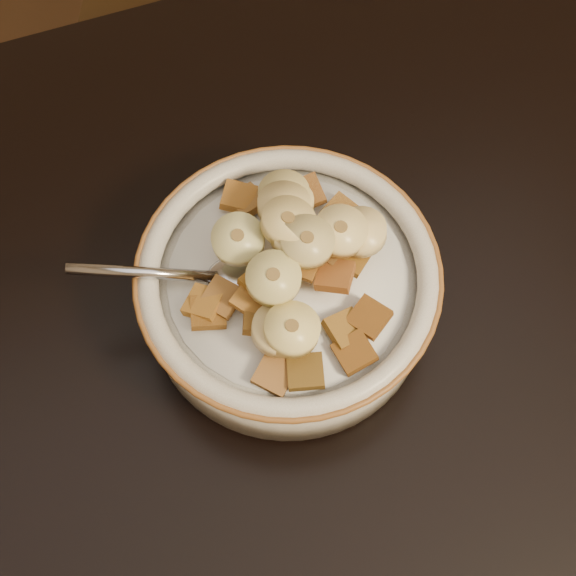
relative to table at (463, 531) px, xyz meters
name	(u,v)px	position (x,y,z in m)	size (l,w,h in m)	color
table	(463,531)	(0.00, 0.00, 0.00)	(1.40, 0.90, 0.04)	black
cereal_bowl	(288,295)	(-0.05, 0.16, 0.04)	(0.17, 0.17, 0.04)	silver
milk	(288,279)	(-0.05, 0.16, 0.06)	(0.14, 0.14, 0.00)	white
spoon	(241,278)	(-0.08, 0.17, 0.07)	(0.03, 0.04, 0.01)	#A3A5B2
cereal_square_0	(253,298)	(-0.08, 0.15, 0.08)	(0.02, 0.02, 0.01)	#94551F
cereal_square_1	(261,319)	(-0.08, 0.14, 0.08)	(0.02, 0.02, 0.01)	brown
cereal_square_2	(306,193)	(-0.02, 0.21, 0.07)	(0.02, 0.02, 0.01)	brown
cereal_square_3	(345,329)	(-0.03, 0.12, 0.07)	(0.02, 0.02, 0.01)	olive
cereal_square_4	(204,303)	(-0.10, 0.16, 0.07)	(0.02, 0.02, 0.01)	#905B1C
cereal_square_5	(352,255)	(-0.01, 0.16, 0.07)	(0.02, 0.02, 0.01)	brown
cereal_square_6	(208,312)	(-0.10, 0.15, 0.07)	(0.02, 0.02, 0.01)	brown
cereal_square_7	(341,213)	(-0.01, 0.19, 0.07)	(0.02, 0.02, 0.01)	olive
cereal_square_8	(369,317)	(-0.02, 0.12, 0.07)	(0.02, 0.02, 0.01)	brown
cereal_square_9	(305,372)	(-0.06, 0.10, 0.07)	(0.02, 0.02, 0.01)	brown
cereal_square_10	(247,201)	(-0.06, 0.22, 0.07)	(0.02, 0.02, 0.01)	brown
cereal_square_11	(275,374)	(-0.08, 0.11, 0.07)	(0.02, 0.02, 0.01)	brown
cereal_square_12	(335,276)	(-0.03, 0.15, 0.08)	(0.02, 0.02, 0.01)	brown
cereal_square_13	(239,197)	(-0.06, 0.22, 0.07)	(0.02, 0.02, 0.01)	brown
cereal_square_14	(262,282)	(-0.07, 0.16, 0.08)	(0.02, 0.02, 0.01)	brown
cereal_square_15	(297,243)	(-0.04, 0.17, 0.08)	(0.02, 0.02, 0.01)	olive
cereal_square_16	(307,247)	(-0.04, 0.17, 0.08)	(0.02, 0.02, 0.01)	brown
cereal_square_17	(329,245)	(-0.02, 0.17, 0.08)	(0.02, 0.02, 0.01)	brown
cereal_square_18	(222,297)	(-0.09, 0.16, 0.07)	(0.02, 0.02, 0.01)	brown
cereal_square_19	(302,261)	(-0.04, 0.16, 0.08)	(0.02, 0.02, 0.01)	brown
cereal_square_20	(354,352)	(-0.03, 0.10, 0.07)	(0.02, 0.02, 0.01)	brown
banana_slice_0	(297,235)	(-0.04, 0.17, 0.09)	(0.03, 0.03, 0.01)	beige
banana_slice_1	(273,278)	(-0.06, 0.15, 0.09)	(0.03, 0.03, 0.01)	#C9BF72
banana_slice_2	(340,231)	(-0.02, 0.17, 0.09)	(0.03, 0.03, 0.01)	#FCDC7D
banana_slice_3	(288,204)	(-0.04, 0.20, 0.08)	(0.03, 0.03, 0.01)	#FFEB8B
banana_slice_4	(284,195)	(-0.04, 0.21, 0.08)	(0.03, 0.03, 0.01)	tan
banana_slice_5	(284,205)	(-0.04, 0.19, 0.09)	(0.03, 0.03, 0.01)	#F5D07B
banana_slice_6	(238,239)	(-0.07, 0.18, 0.09)	(0.03, 0.03, 0.01)	beige
banana_slice_7	(307,242)	(-0.04, 0.16, 0.10)	(0.03, 0.03, 0.01)	#D2BD7C
banana_slice_8	(288,222)	(-0.04, 0.18, 0.10)	(0.03, 0.03, 0.01)	#FFDB8F
banana_slice_9	(279,329)	(-0.07, 0.13, 0.08)	(0.03, 0.03, 0.01)	#CCB889
banana_slice_10	(360,232)	(0.00, 0.17, 0.08)	(0.03, 0.03, 0.01)	#E6C579
banana_slice_11	(292,329)	(-0.06, 0.12, 0.09)	(0.03, 0.03, 0.01)	#FAEA78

